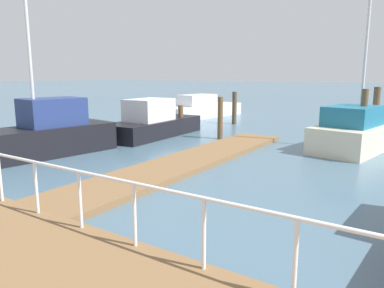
{
  "coord_description": "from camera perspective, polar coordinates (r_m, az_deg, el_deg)",
  "views": [
    {
      "loc": [
        -7.26,
        2.56,
        3.13
      ],
      "look_at": [
        0.95,
        7.98,
        1.26
      ],
      "focal_mm": 34.31,
      "sensor_mm": 36.0,
      "label": 1
    }
  ],
  "objects": [
    {
      "name": "dock_piling_0",
      "position": [
        20.02,
        -1.76,
        3.92
      ],
      "size": [
        0.28,
        0.28,
        1.5
      ],
      "primitive_type": "cylinder",
      "color": "brown",
      "rests_on": "ground_plane"
    },
    {
      "name": "moored_boat_1",
      "position": [
        27.34,
        1.49,
        5.5
      ],
      "size": [
        7.67,
        2.81,
        1.7
      ],
      "color": "white",
      "rests_on": "ground_plane"
    },
    {
      "name": "dock_piling_2",
      "position": [
        16.47,
        25.03,
        3.3
      ],
      "size": [
        0.27,
        0.27,
        2.57
      ],
      "primitive_type": "cylinder",
      "color": "brown",
      "rests_on": "ground_plane"
    },
    {
      "name": "dock_piling_3",
      "position": [
        19.02,
        26.58,
        4.06
      ],
      "size": [
        0.29,
        0.29,
        2.57
      ],
      "primitive_type": "cylinder",
      "color": "brown",
      "rests_on": "ground_plane"
    },
    {
      "name": "moored_boat_4",
      "position": [
        15.36,
        -22.53,
        1.33
      ],
      "size": [
        6.3,
        2.81,
        7.92
      ],
      "color": "black",
      "rests_on": "ground_plane"
    },
    {
      "name": "floating_dock",
      "position": [
        12.9,
        -1.1,
        -2.88
      ],
      "size": [
        13.12,
        2.0,
        0.18
      ],
      "primitive_type": "cube",
      "color": "olive",
      "rests_on": "ground_plane"
    },
    {
      "name": "dock_piling_1",
      "position": [
        23.67,
        6.61,
        5.59
      ],
      "size": [
        0.29,
        0.29,
        2.06
      ],
      "primitive_type": "cylinder",
      "color": "brown",
      "rests_on": "ground_plane"
    },
    {
      "name": "moored_boat_3",
      "position": [
        17.01,
        24.34,
        1.8
      ],
      "size": [
        5.89,
        3.14,
        9.21
      ],
      "color": "beige",
      "rests_on": "ground_plane"
    },
    {
      "name": "boardwalk_railing",
      "position": [
        8.39,
        -25.66,
        -3.55
      ],
      "size": [
        0.06,
        27.34,
        1.08
      ],
      "color": "white",
      "rests_on": "boardwalk"
    },
    {
      "name": "dock_piling_4",
      "position": [
        18.01,
        4.41,
        4.04
      ],
      "size": [
        0.26,
        0.26,
        2.07
      ],
      "primitive_type": "cylinder",
      "color": "brown",
      "rests_on": "ground_plane"
    },
    {
      "name": "moored_boat_2",
      "position": [
        18.88,
        -6.05,
        3.3
      ],
      "size": [
        5.99,
        2.31,
        1.93
      ],
      "color": "black",
      "rests_on": "ground_plane"
    }
  ]
}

